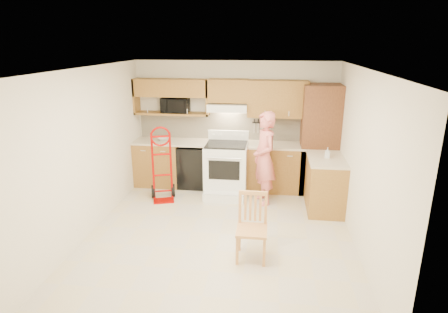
% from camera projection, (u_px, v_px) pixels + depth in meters
% --- Properties ---
extents(floor, '(4.00, 4.50, 0.02)m').
position_uv_depth(floor, '(220.00, 234.00, 5.80)').
color(floor, beige).
rests_on(floor, ground).
extents(ceiling, '(4.00, 4.50, 0.02)m').
position_uv_depth(ceiling, '(219.00, 68.00, 5.05)').
color(ceiling, white).
rests_on(ceiling, ground).
extents(wall_back, '(4.00, 0.02, 2.50)m').
position_uv_depth(wall_back, '(235.00, 124.00, 7.57)').
color(wall_back, beige).
rests_on(wall_back, ground).
extents(wall_front, '(4.00, 0.02, 2.50)m').
position_uv_depth(wall_front, '(184.00, 232.00, 3.29)').
color(wall_front, beige).
rests_on(wall_front, ground).
extents(wall_left, '(0.02, 4.50, 2.50)m').
position_uv_depth(wall_left, '(89.00, 152.00, 5.67)').
color(wall_left, beige).
rests_on(wall_left, ground).
extents(wall_right, '(0.02, 4.50, 2.50)m').
position_uv_depth(wall_right, '(363.00, 162.00, 5.18)').
color(wall_right, beige).
rests_on(wall_right, ground).
extents(backsplash, '(3.92, 0.03, 0.55)m').
position_uv_depth(backsplash, '(235.00, 127.00, 7.56)').
color(backsplash, beige).
rests_on(backsplash, wall_back).
extents(lower_cab_left, '(0.90, 0.60, 0.90)m').
position_uv_depth(lower_cab_left, '(158.00, 163.00, 7.70)').
color(lower_cab_left, olive).
rests_on(lower_cab_left, ground).
extents(dishwasher, '(0.60, 0.60, 0.85)m').
position_uv_depth(dishwasher, '(194.00, 166.00, 7.62)').
color(dishwasher, black).
rests_on(dishwasher, ground).
extents(lower_cab_right, '(1.14, 0.60, 0.90)m').
position_uv_depth(lower_cab_right, '(275.00, 168.00, 7.41)').
color(lower_cab_right, olive).
rests_on(lower_cab_right, ground).
extents(countertop_left, '(1.50, 0.63, 0.04)m').
position_uv_depth(countertop_left, '(172.00, 142.00, 7.52)').
color(countertop_left, beige).
rests_on(countertop_left, lower_cab_left).
extents(countertop_right, '(1.14, 0.63, 0.04)m').
position_uv_depth(countertop_right, '(276.00, 145.00, 7.27)').
color(countertop_right, beige).
rests_on(countertop_right, lower_cab_right).
extents(cab_return_right, '(0.60, 1.00, 0.90)m').
position_uv_depth(cab_return_right, '(325.00, 185.00, 6.55)').
color(cab_return_right, olive).
rests_on(cab_return_right, ground).
extents(countertop_return, '(0.63, 1.00, 0.04)m').
position_uv_depth(countertop_return, '(327.00, 159.00, 6.41)').
color(countertop_return, beige).
rests_on(countertop_return, cab_return_right).
extents(pantry_tall, '(0.70, 0.60, 2.10)m').
position_uv_depth(pantry_tall, '(319.00, 140.00, 7.13)').
color(pantry_tall, brown).
rests_on(pantry_tall, ground).
extents(upper_cab_left, '(1.50, 0.33, 0.34)m').
position_uv_depth(upper_cab_left, '(171.00, 88.00, 7.34)').
color(upper_cab_left, olive).
rests_on(upper_cab_left, wall_back).
extents(upper_shelf_mw, '(1.50, 0.33, 0.04)m').
position_uv_depth(upper_shelf_mw, '(172.00, 113.00, 7.49)').
color(upper_shelf_mw, olive).
rests_on(upper_shelf_mw, wall_back).
extents(upper_cab_center, '(0.76, 0.33, 0.44)m').
position_uv_depth(upper_cab_center, '(228.00, 91.00, 7.21)').
color(upper_cab_center, olive).
rests_on(upper_cab_center, wall_back).
extents(upper_cab_right, '(1.14, 0.33, 0.70)m').
position_uv_depth(upper_cab_right, '(278.00, 99.00, 7.14)').
color(upper_cab_right, olive).
rests_on(upper_cab_right, wall_back).
extents(range_hood, '(0.76, 0.46, 0.14)m').
position_uv_depth(range_hood, '(228.00, 107.00, 7.24)').
color(range_hood, white).
rests_on(range_hood, wall_back).
extents(knife_strip, '(0.40, 0.05, 0.29)m').
position_uv_depth(knife_strip, '(262.00, 126.00, 7.45)').
color(knife_strip, black).
rests_on(knife_strip, backsplash).
extents(microwave, '(0.54, 0.37, 0.30)m').
position_uv_depth(microwave, '(175.00, 105.00, 7.43)').
color(microwave, black).
rests_on(microwave, upper_shelf_mw).
extents(range, '(0.80, 1.05, 1.18)m').
position_uv_depth(range, '(226.00, 165.00, 7.15)').
color(range, white).
rests_on(range, ground).
extents(person, '(0.61, 0.72, 1.70)m').
position_uv_depth(person, '(264.00, 158.00, 6.69)').
color(person, '#E5716D').
rests_on(person, ground).
extents(hand_truck, '(0.61, 0.58, 1.26)m').
position_uv_depth(hand_truck, '(162.00, 168.00, 6.87)').
color(hand_truck, '#A50500').
rests_on(hand_truck, ground).
extents(dining_chair, '(0.41, 0.45, 0.92)m').
position_uv_depth(dining_chair, '(252.00, 228.00, 5.01)').
color(dining_chair, tan).
rests_on(dining_chair, ground).
extents(soap_bottle, '(0.09, 0.09, 0.18)m').
position_uv_depth(soap_bottle, '(327.00, 153.00, 6.39)').
color(soap_bottle, white).
rests_on(soap_bottle, countertop_return).
extents(bowl, '(0.25, 0.25, 0.05)m').
position_uv_depth(bowl, '(163.00, 139.00, 7.53)').
color(bowl, white).
rests_on(bowl, countertop_left).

